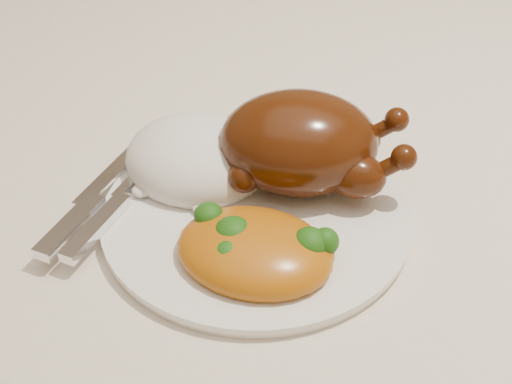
% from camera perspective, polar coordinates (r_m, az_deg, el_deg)
% --- Properties ---
extents(dining_table, '(1.60, 0.90, 0.76)m').
position_cam_1_polar(dining_table, '(0.76, 12.03, -3.35)').
color(dining_table, brown).
rests_on(dining_table, floor).
extents(tablecloth, '(1.73, 1.03, 0.18)m').
position_cam_1_polar(tablecloth, '(0.71, 12.81, 1.02)').
color(tablecloth, beige).
rests_on(tablecloth, dining_table).
extents(dinner_plate, '(0.32, 0.32, 0.01)m').
position_cam_1_polar(dinner_plate, '(0.60, 0.00, -1.90)').
color(dinner_plate, white).
rests_on(dinner_plate, tablecloth).
extents(roast_chicken, '(0.18, 0.13, 0.09)m').
position_cam_1_polar(roast_chicken, '(0.60, 3.80, 3.94)').
color(roast_chicken, '#4A1F07').
rests_on(roast_chicken, dinner_plate).
extents(rice_mound, '(0.14, 0.13, 0.07)m').
position_cam_1_polar(rice_mound, '(0.63, -4.73, 2.62)').
color(rice_mound, white).
rests_on(rice_mound, dinner_plate).
extents(mac_and_cheese, '(0.12, 0.10, 0.05)m').
position_cam_1_polar(mac_and_cheese, '(0.54, 0.32, -4.67)').
color(mac_and_cheese, '#C1750C').
rests_on(mac_and_cheese, dinner_plate).
extents(cutlery, '(0.05, 0.19, 0.01)m').
position_cam_1_polar(cutlery, '(0.60, -12.50, -1.12)').
color(cutlery, silver).
rests_on(cutlery, dinner_plate).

